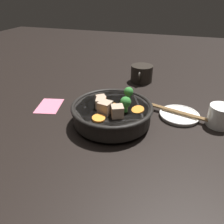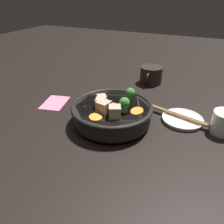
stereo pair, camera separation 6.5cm
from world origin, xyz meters
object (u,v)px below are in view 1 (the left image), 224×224
object	(u,v)px
tea_cup	(220,116)
chopsticks_pair	(180,112)
side_saucer	(179,115)
dark_mug	(142,74)
stirfry_bowl	(112,111)

from	to	relation	value
tea_cup	chopsticks_pair	distance (m)	0.12
side_saucer	tea_cup	xyz separation A→B (m)	(0.01, 0.11, 0.03)
dark_mug	side_saucer	bearing A→B (deg)	33.81
tea_cup	dark_mug	size ratio (longest dim) A/B	0.62
side_saucer	chopsticks_pair	xyz separation A→B (m)	(-0.00, 0.00, 0.01)
dark_mug	tea_cup	bearing A→B (deg)	46.24
tea_cup	dark_mug	bearing A→B (deg)	-133.76
tea_cup	side_saucer	bearing A→B (deg)	-97.12
stirfry_bowl	side_saucer	world-z (taller)	stirfry_bowl
stirfry_bowl	dark_mug	distance (m)	0.36
stirfry_bowl	tea_cup	world-z (taller)	stirfry_bowl
side_saucer	dark_mug	world-z (taller)	dark_mug
side_saucer	chopsticks_pair	size ratio (longest dim) A/B	0.58
stirfry_bowl	side_saucer	xyz separation A→B (m)	(-0.10, 0.19, -0.03)
dark_mug	chopsticks_pair	world-z (taller)	dark_mug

